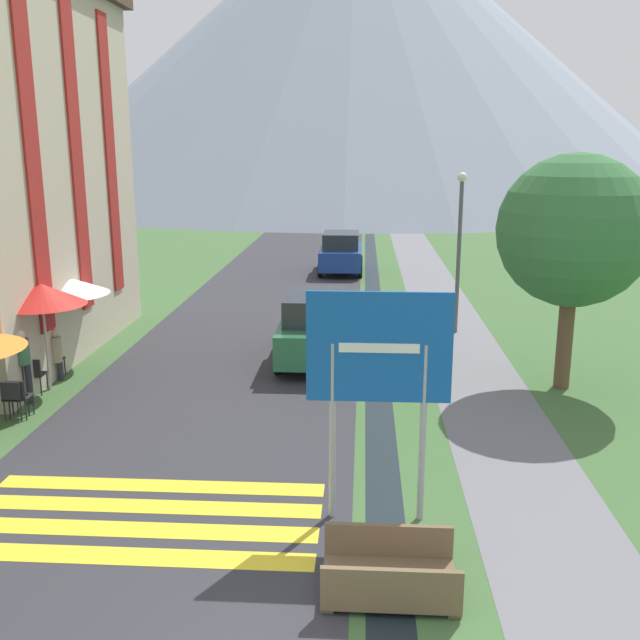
% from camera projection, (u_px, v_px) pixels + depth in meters
% --- Properties ---
extents(ground_plane, '(160.00, 160.00, 0.00)m').
position_uv_depth(ground_plane, '(341.00, 297.00, 26.80)').
color(ground_plane, '#3D6033').
extents(road, '(6.40, 60.00, 0.01)m').
position_uv_depth(road, '(299.00, 256.00, 36.65)').
color(road, '#2D2D33').
rests_on(road, ground_plane).
extents(footpath, '(2.20, 60.00, 0.01)m').
position_uv_depth(footpath, '(418.00, 257.00, 36.29)').
color(footpath, slate).
rests_on(footpath, ground_plane).
extents(drainage_channel, '(0.60, 60.00, 0.00)m').
position_uv_depth(drainage_channel, '(371.00, 257.00, 36.43)').
color(drainage_channel, black).
rests_on(drainage_channel, ground_plane).
extents(crosswalk_marking, '(5.44, 2.54, 0.01)m').
position_uv_depth(crosswalk_marking, '(142.00, 518.00, 10.86)').
color(crosswalk_marking, yellow).
rests_on(crosswalk_marking, ground_plane).
extents(mountain_distant, '(75.57, 75.57, 32.91)m').
position_uv_depth(mountain_distant, '(355.00, 45.00, 78.79)').
color(mountain_distant, gray).
rests_on(mountain_distant, ground_plane).
extents(road_sign, '(2.11, 0.11, 3.52)m').
position_uv_depth(road_sign, '(379.00, 368.00, 10.31)').
color(road_sign, '#9E9EA3').
rests_on(road_sign, ground_plane).
extents(footbridge, '(1.70, 1.10, 0.65)m').
position_uv_depth(footbridge, '(390.00, 576.00, 9.01)').
color(footbridge, brown).
rests_on(footbridge, ground_plane).
extents(parked_car_near, '(1.89, 4.13, 1.82)m').
position_uv_depth(parked_car_near, '(316.00, 327.00, 18.66)').
color(parked_car_near, '#28663D').
rests_on(parked_car_near, ground_plane).
extents(parked_car_far, '(1.92, 3.92, 1.82)m').
position_uv_depth(parked_car_far, '(341.00, 253.00, 31.72)').
color(parked_car_far, navy).
rests_on(parked_car_far, ground_plane).
extents(cafe_chair_far_right, '(0.40, 0.40, 0.85)m').
position_uv_depth(cafe_chair_far_right, '(53.00, 358.00, 17.29)').
color(cafe_chair_far_right, '#232328').
rests_on(cafe_chair_far_right, ground_plane).
extents(cafe_chair_near_left, '(0.40, 0.40, 0.85)m').
position_uv_depth(cafe_chair_near_left, '(13.00, 396.00, 14.64)').
color(cafe_chair_near_left, '#232328').
rests_on(cafe_chair_near_left, ground_plane).
extents(cafe_chair_near_right, '(0.40, 0.40, 0.85)m').
position_uv_depth(cafe_chair_near_right, '(18.00, 395.00, 14.70)').
color(cafe_chair_near_right, '#232328').
rests_on(cafe_chair_near_right, ground_plane).
extents(cafe_chair_middle, '(0.40, 0.40, 0.85)m').
position_uv_depth(cafe_chair_middle, '(34.00, 373.00, 16.17)').
color(cafe_chair_middle, '#232328').
rests_on(cafe_chair_middle, ground_plane).
extents(cafe_umbrella_middle_red, '(1.97, 1.97, 2.50)m').
position_uv_depth(cafe_umbrella_middle_red, '(42.00, 295.00, 16.09)').
color(cafe_umbrella_middle_red, '#B7B2A8').
rests_on(cafe_umbrella_middle_red, ground_plane).
extents(cafe_umbrella_rear_white, '(2.34, 2.34, 2.34)m').
position_uv_depth(cafe_umbrella_rear_white, '(62.00, 285.00, 18.04)').
color(cafe_umbrella_rear_white, '#B7B2A8').
rests_on(cafe_umbrella_rear_white, ground_plane).
extents(person_standing_terrace, '(0.32, 0.32, 1.67)m').
position_uv_depth(person_standing_terrace, '(23.00, 361.00, 15.47)').
color(person_standing_terrace, '#282833').
rests_on(person_standing_terrace, ground_plane).
extents(person_seated_far, '(0.32, 0.32, 1.28)m').
position_uv_depth(person_seated_far, '(55.00, 352.00, 17.12)').
color(person_seated_far, '#282833').
rests_on(person_seated_far, ground_plane).
extents(streetlamp, '(0.28, 0.28, 4.79)m').
position_uv_depth(streetlamp, '(459.00, 239.00, 21.02)').
color(streetlamp, '#515156').
rests_on(streetlamp, ground_plane).
extents(tree_by_path, '(3.43, 3.43, 5.40)m').
position_uv_depth(tree_by_path, '(574.00, 231.00, 15.91)').
color(tree_by_path, brown).
rests_on(tree_by_path, ground_plane).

